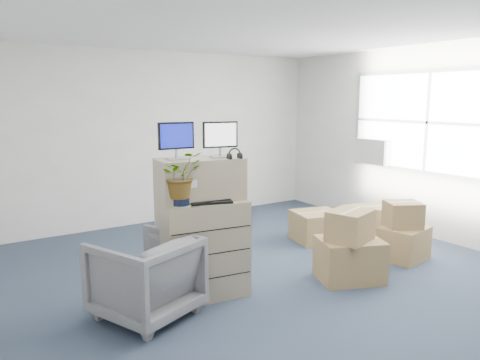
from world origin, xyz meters
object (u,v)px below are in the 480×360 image
object	(u,v)px
monitor_right	(220,137)
potted_plant	(180,181)
filing_cabinet_lower	(203,248)
office_chair	(146,273)
keyboard	(208,202)
water_bottle	(209,187)
monitor_left	(176,139)

from	to	relation	value
monitor_right	potted_plant	size ratio (longest dim) A/B	0.73
filing_cabinet_lower	office_chair	size ratio (longest dim) A/B	1.18
keyboard	office_chair	bearing A→B (deg)	-159.81
water_bottle	potted_plant	world-z (taller)	potted_plant
filing_cabinet_lower	keyboard	xyz separation A→B (m)	(0.00, -0.12, 0.52)
filing_cabinet_lower	monitor_left	distance (m)	1.17
water_bottle	potted_plant	size ratio (longest dim) A/B	0.49
monitor_right	keyboard	world-z (taller)	monitor_right
potted_plant	office_chair	distance (m)	0.92
monitor_right	water_bottle	distance (m)	0.53
monitor_right	office_chair	bearing A→B (deg)	-162.32
monitor_left	monitor_right	size ratio (longest dim) A/B	1.01
monitor_left	water_bottle	distance (m)	0.63
filing_cabinet_lower	water_bottle	xyz separation A→B (m)	(0.12, 0.07, 0.63)
potted_plant	monitor_right	bearing A→B (deg)	9.65
filing_cabinet_lower	monitor_right	distance (m)	1.17
monitor_right	office_chair	size ratio (longest dim) A/B	0.43
monitor_left	water_bottle	size ratio (longest dim) A/B	1.51
office_chair	monitor_left	bearing A→B (deg)	-175.54
potted_plant	water_bottle	bearing A→B (deg)	22.95
filing_cabinet_lower	water_bottle	world-z (taller)	water_bottle
keyboard	water_bottle	bearing A→B (deg)	76.57
monitor_right	keyboard	size ratio (longest dim) A/B	0.79
monitor_left	monitor_right	world-z (taller)	monitor_left
monitor_left	office_chair	world-z (taller)	monitor_left
monitor_right	keyboard	bearing A→B (deg)	-144.03
keyboard	water_bottle	distance (m)	0.25
monitor_left	keyboard	size ratio (longest dim) A/B	0.80
monitor_right	potted_plant	bearing A→B (deg)	-160.32
filing_cabinet_lower	monitor_right	size ratio (longest dim) A/B	2.73
water_bottle	office_chair	distance (m)	1.10
keyboard	potted_plant	xyz separation A→B (m)	(-0.30, 0.01, 0.24)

